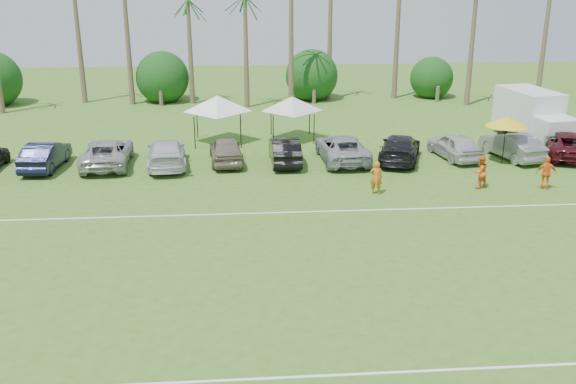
{
  "coord_description": "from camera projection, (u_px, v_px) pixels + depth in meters",
  "views": [
    {
      "loc": [
        -0.02,
        -12.15,
        10.06
      ],
      "look_at": [
        1.89,
        12.13,
        1.6
      ],
      "focal_mm": 40.0,
      "sensor_mm": 36.0,
      "label": 1
    }
  ],
  "objects": [
    {
      "name": "field_lines",
      "position": [
        243.0,
        275.0,
        22.28
      ],
      "size": [
        80.0,
        12.1,
        0.01
      ],
      "color": "white",
      "rests_on": "ground"
    },
    {
      "name": "palm_tree_4",
      "position": [
        182.0,
        6.0,
        47.78
      ],
      "size": [
        2.4,
        2.4,
        8.9
      ],
      "color": "brown",
      "rests_on": "ground"
    },
    {
      "name": "palm_tree_8",
      "position": [
        406.0,
        5.0,
        49.04
      ],
      "size": [
        2.4,
        2.4,
        8.9
      ],
      "color": "brown",
      "rests_on": "ground"
    },
    {
      "name": "bush_tree_1",
      "position": [
        161.0,
        81.0,
        50.44
      ],
      "size": [
        4.0,
        4.0,
        4.0
      ],
      "color": "brown",
      "rests_on": "ground"
    },
    {
      "name": "bush_tree_2",
      "position": [
        313.0,
        79.0,
        51.33
      ],
      "size": [
        4.0,
        4.0,
        4.0
      ],
      "color": "brown",
      "rests_on": "ground"
    },
    {
      "name": "bush_tree_3",
      "position": [
        435.0,
        77.0,
        52.07
      ],
      "size": [
        4.0,
        4.0,
        4.0
      ],
      "color": "brown",
      "rests_on": "ground"
    },
    {
      "name": "sideline_player_a",
      "position": [
        376.0,
        178.0,
        30.18
      ],
      "size": [
        0.65,
        0.5,
        1.6
      ],
      "primitive_type": "imported",
      "rotation": [
        0.0,
        0.0,
        2.93
      ],
      "color": "orange",
      "rests_on": "ground"
    },
    {
      "name": "sideline_player_b",
      "position": [
        480.0,
        172.0,
        30.99
      ],
      "size": [
        0.95,
        0.84,
        1.62
      ],
      "primitive_type": "imported",
      "rotation": [
        0.0,
        0.0,
        3.48
      ],
      "color": "orange",
      "rests_on": "ground"
    },
    {
      "name": "sideline_player_c",
      "position": [
        547.0,
        173.0,
        30.82
      ],
      "size": [
        1.03,
        0.63,
        1.63
      ],
      "primitive_type": "imported",
      "rotation": [
        0.0,
        0.0,
        2.88
      ],
      "color": "orange",
      "rests_on": "ground"
    },
    {
      "name": "box_truck",
      "position": [
        535.0,
        115.0,
        39.06
      ],
      "size": [
        3.08,
        6.27,
        3.1
      ],
      "rotation": [
        0.0,
        0.0,
        0.14
      ],
      "color": "silver",
      "rests_on": "ground"
    },
    {
      "name": "canopy_tent_left",
      "position": [
        217.0,
        96.0,
        38.48
      ],
      "size": [
        4.19,
        4.19,
        3.4
      ],
      "color": "black",
      "rests_on": "ground"
    },
    {
      "name": "canopy_tent_right",
      "position": [
        292.0,
        97.0,
        39.41
      ],
      "size": [
        3.86,
        3.86,
        3.13
      ],
      "color": "black",
      "rests_on": "ground"
    },
    {
      "name": "market_umbrella",
      "position": [
        507.0,
        122.0,
        34.54
      ],
      "size": [
        2.32,
        2.32,
        2.58
      ],
      "color": "black",
      "rests_on": "ground"
    },
    {
      "name": "parked_car_1",
      "position": [
        45.0,
        155.0,
        34.09
      ],
      "size": [
        1.78,
        4.49,
        1.45
      ],
      "primitive_type": "imported",
      "rotation": [
        0.0,
        0.0,
        3.09
      ],
      "color": "black",
      "rests_on": "ground"
    },
    {
      "name": "parked_car_2",
      "position": [
        107.0,
        153.0,
        34.58
      ],
      "size": [
        2.7,
        5.35,
        1.45
      ],
      "primitive_type": "imported",
      "rotation": [
        0.0,
        0.0,
        3.2
      ],
      "color": "#A3A3A3",
      "rests_on": "ground"
    },
    {
      "name": "parked_car_3",
      "position": [
        166.0,
        153.0,
        34.48
      ],
      "size": [
        2.52,
        5.18,
        1.45
      ],
      "primitive_type": "imported",
      "rotation": [
        0.0,
        0.0,
        3.24
      ],
      "color": "silver",
      "rests_on": "ground"
    },
    {
      "name": "parked_car_4",
      "position": [
        226.0,
        150.0,
        35.09
      ],
      "size": [
        2.04,
        4.38,
        1.45
      ],
      "primitive_type": "imported",
      "rotation": [
        0.0,
        0.0,
        3.22
      ],
      "color": "gray",
      "rests_on": "ground"
    },
    {
      "name": "parked_car_5",
      "position": [
        285.0,
        150.0,
        35.04
      ],
      "size": [
        1.6,
        4.43,
        1.45
      ],
      "primitive_type": "imported",
      "rotation": [
        0.0,
        0.0,
        3.16
      ],
      "color": "black",
      "rests_on": "ground"
    },
    {
      "name": "parked_car_6",
      "position": [
        342.0,
        148.0,
        35.43
      ],
      "size": [
        2.62,
        5.32,
        1.45
      ],
      "primitive_type": "imported",
      "rotation": [
        0.0,
        0.0,
        3.18
      ],
      "color": "#979DA4",
      "rests_on": "ground"
    },
    {
      "name": "parked_car_7",
      "position": [
        400.0,
        148.0,
        35.49
      ],
      "size": [
        3.53,
        5.39,
        1.45
      ],
      "primitive_type": "imported",
      "rotation": [
        0.0,
        0.0,
        2.82
      ],
      "color": "black",
      "rests_on": "ground"
    },
    {
      "name": "parked_car_8",
      "position": [
        455.0,
        146.0,
        35.97
      ],
      "size": [
        2.37,
        4.48,
        1.45
      ],
      "primitive_type": "imported",
      "rotation": [
        0.0,
        0.0,
        3.3
      ],
      "color": "silver",
      "rests_on": "ground"
    },
    {
      "name": "parked_car_9",
      "position": [
        512.0,
        146.0,
        35.97
      ],
      "size": [
        2.47,
        4.64,
        1.45
      ],
      "primitive_type": "imported",
      "rotation": [
        0.0,
        0.0,
        3.36
      ],
      "color": "gray",
      "rests_on": "ground"
    },
    {
      "name": "parked_car_10",
      "position": [
        566.0,
        144.0,
        36.25
      ],
      "size": [
        3.94,
        5.72,
        1.45
      ],
      "primitive_type": "imported",
      "rotation": [
        0.0,
        0.0,
        2.82
      ],
      "color": "#470F18",
      "rests_on": "ground"
    }
  ]
}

